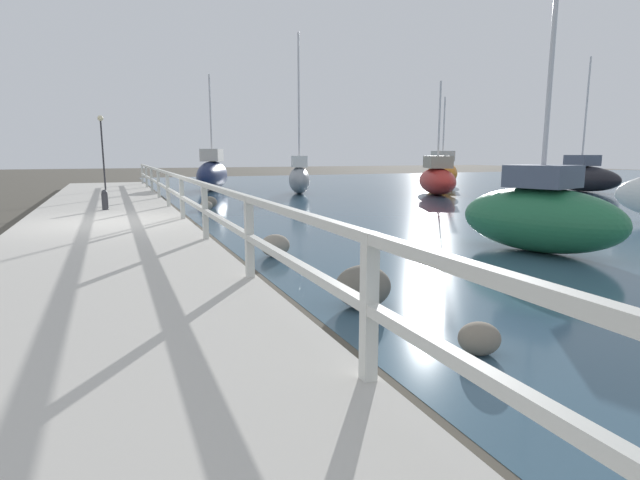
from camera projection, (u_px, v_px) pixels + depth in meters
The scene contains 16 objects.
ground_plane at pixel (106, 235), 11.75m from camera, with size 120.00×120.00×0.00m, color #4C473D.
dock_walkway at pixel (105, 228), 11.72m from camera, with size 3.78×36.00×0.29m.
railing at pixel (182, 189), 12.26m from camera, with size 0.10×32.50×1.06m.
boulder_near_dock at pixel (363, 286), 6.14m from camera, with size 0.70×0.63×0.53m.
boulder_water_edge at pixel (209, 202), 17.49m from camera, with size 0.55×0.50×0.42m.
boulder_downstream at pixel (275, 245), 9.21m from camera, with size 0.55×0.49×0.41m.
boulder_far_strip at pixel (206, 206), 16.80m from camera, with size 0.43×0.38×0.32m.
boulder_upstream at pixel (479, 338), 4.70m from camera, with size 0.41×0.37×0.31m.
mooring_bollard at pixel (105, 200), 14.30m from camera, with size 0.18×0.18×0.58m.
dock_lamp at pixel (102, 138), 21.40m from camera, with size 0.24×0.24×3.22m.
sailboat_green at pixel (540, 216), 9.56m from camera, with size 2.36×3.48×5.97m.
sailboat_orange at pixel (442, 171), 30.40m from camera, with size 2.26×3.57×5.23m.
sailboat_gray at pixel (299, 177), 23.96m from camera, with size 2.01×3.72×7.37m.
sailboat_red at pixel (437, 179), 23.28m from camera, with size 3.03×4.48×5.14m.
sailboat_black at pixel (580, 177), 25.57m from camera, with size 2.76×5.82×6.62m.
sailboat_navy at pixel (213, 173), 26.44m from camera, with size 3.09×5.22×5.91m.
Camera 1 is at (0.20, -12.65, 1.87)m, focal length 28.00 mm.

